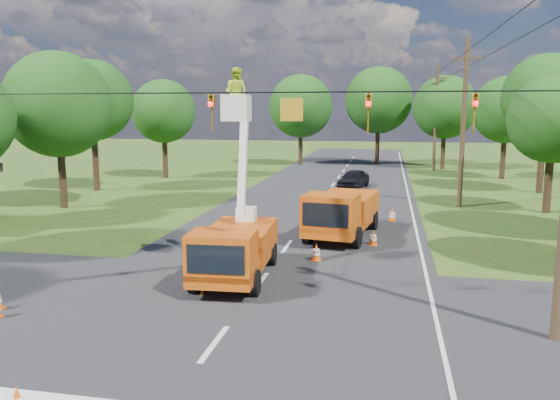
% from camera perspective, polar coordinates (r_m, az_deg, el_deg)
% --- Properties ---
extents(ground, '(140.00, 140.00, 0.00)m').
position_cam_1_polar(ground, '(33.12, 3.86, -0.76)').
color(ground, '#254E17').
rests_on(ground, ground).
extents(road_main, '(12.00, 100.00, 0.06)m').
position_cam_1_polar(road_main, '(33.12, 3.86, -0.76)').
color(road_main, black).
rests_on(road_main, ground).
extents(road_cross, '(56.00, 10.00, 0.07)m').
position_cam_1_polar(road_cross, '(16.03, -4.62, -12.01)').
color(road_cross, black).
rests_on(road_cross, ground).
extents(edge_line, '(0.12, 90.00, 0.02)m').
position_cam_1_polar(edge_line, '(32.90, 13.58, -1.07)').
color(edge_line, silver).
rests_on(edge_line, ground).
extents(bucket_truck, '(2.48, 5.70, 7.25)m').
position_cam_1_polar(bucket_truck, '(18.89, -4.70, -3.75)').
color(bucket_truck, '#C25B0D').
rests_on(bucket_truck, ground).
extents(second_truck, '(3.21, 6.41, 2.30)m').
position_cam_1_polar(second_truck, '(25.16, 6.46, -1.29)').
color(second_truck, '#C25B0D').
rests_on(second_truck, ground).
extents(ground_worker, '(0.64, 0.43, 1.74)m').
position_cam_1_polar(ground_worker, '(17.60, -8.67, -7.11)').
color(ground_worker, '#FE9D15').
rests_on(ground_worker, ground).
extents(distant_car, '(2.54, 4.35, 1.39)m').
position_cam_1_polar(distant_car, '(41.44, 7.69, 2.21)').
color(distant_car, black).
rests_on(distant_car, ground).
extents(traffic_cone_2, '(0.38, 0.38, 0.71)m').
position_cam_1_polar(traffic_cone_2, '(21.41, 3.81, -5.45)').
color(traffic_cone_2, '#EA540C').
rests_on(traffic_cone_2, ground).
extents(traffic_cone_3, '(0.38, 0.38, 0.71)m').
position_cam_1_polar(traffic_cone_3, '(24.07, 9.72, -3.89)').
color(traffic_cone_3, '#EA540C').
rests_on(traffic_cone_3, ground).
extents(traffic_cone_7, '(0.38, 0.38, 0.71)m').
position_cam_1_polar(traffic_cone_7, '(29.37, 11.66, -1.54)').
color(traffic_cone_7, '#EA540C').
rests_on(traffic_cone_7, ground).
extents(pole_right_mid, '(1.80, 0.30, 10.00)m').
position_cam_1_polar(pole_right_mid, '(34.63, 18.62, 7.72)').
color(pole_right_mid, '#4C3823').
rests_on(pole_right_mid, ground).
extents(pole_right_far, '(1.80, 0.30, 10.00)m').
position_cam_1_polar(pole_right_far, '(54.52, 15.96, 8.30)').
color(pole_right_far, '#4C3823').
rests_on(pole_right_far, ground).
extents(signal_span, '(18.00, 0.29, 1.07)m').
position_cam_1_polar(signal_span, '(14.46, 3.70, 9.52)').
color(signal_span, black).
rests_on(signal_span, ground).
extents(tree_left_d, '(6.20, 6.20, 9.24)m').
position_cam_1_polar(tree_left_d, '(35.02, -22.21, 9.20)').
color(tree_left_d, '#382616').
rests_on(tree_left_d, ground).
extents(tree_left_e, '(5.80, 5.80, 9.41)m').
position_cam_1_polar(tree_left_e, '(41.94, -19.03, 9.81)').
color(tree_left_e, '#382616').
rests_on(tree_left_e, ground).
extents(tree_left_f, '(5.40, 5.40, 8.40)m').
position_cam_1_polar(tree_left_f, '(48.21, -12.07, 9.04)').
color(tree_left_f, '#382616').
rests_on(tree_left_f, ground).
extents(tree_right_c, '(5.00, 5.00, 7.83)m').
position_cam_1_polar(tree_right_c, '(34.56, 26.66, 7.55)').
color(tree_right_c, '#382616').
rests_on(tree_right_c, ground).
extents(tree_right_d, '(6.00, 6.00, 9.70)m').
position_cam_1_polar(tree_right_d, '(42.70, 26.06, 9.61)').
color(tree_right_d, '#382616').
rests_on(tree_right_d, ground).
extents(tree_right_e, '(5.60, 5.60, 8.63)m').
position_cam_1_polar(tree_right_e, '(50.28, 22.56, 8.68)').
color(tree_right_e, '#382616').
rests_on(tree_right_e, ground).
extents(tree_far_a, '(6.60, 6.60, 9.50)m').
position_cam_1_polar(tree_far_a, '(58.06, 2.18, 9.77)').
color(tree_far_a, '#382616').
rests_on(tree_far_a, ground).
extents(tree_far_b, '(7.00, 7.00, 10.32)m').
position_cam_1_polar(tree_far_b, '(59.36, 10.27, 10.22)').
color(tree_far_b, '#382616').
rests_on(tree_far_b, ground).
extents(tree_far_c, '(6.20, 6.20, 9.18)m').
position_cam_1_polar(tree_far_c, '(56.60, 16.87, 9.26)').
color(tree_far_c, '#382616').
rests_on(tree_far_c, ground).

